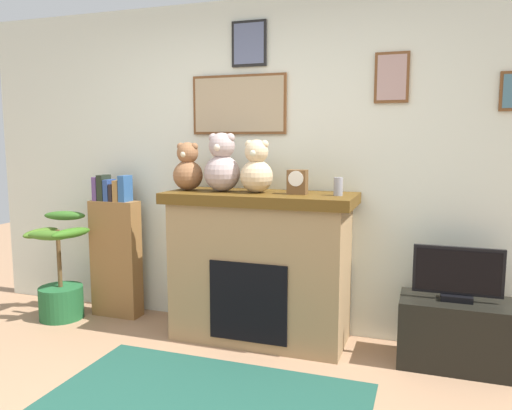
% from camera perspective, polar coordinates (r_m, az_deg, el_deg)
% --- Properties ---
extents(back_wall, '(5.20, 0.15, 2.60)m').
position_cam_1_polar(back_wall, '(4.04, 0.94, 4.44)').
color(back_wall, silver).
rests_on(back_wall, ground_plane).
extents(fireplace, '(1.41, 0.61, 1.13)m').
position_cam_1_polar(fireplace, '(3.82, 0.49, -6.93)').
color(fireplace, '#96764E').
rests_on(fireplace, ground_plane).
extents(bookshelf, '(0.42, 0.16, 1.22)m').
position_cam_1_polar(bookshelf, '(4.48, -15.69, -5.17)').
color(bookshelf, brown).
rests_on(bookshelf, ground_plane).
extents(potted_plant, '(0.55, 0.48, 0.91)m').
position_cam_1_polar(potted_plant, '(4.61, -21.41, -8.46)').
color(potted_plant, '#1E592D').
rests_on(potted_plant, ground_plane).
extents(tv_stand, '(0.72, 0.40, 0.46)m').
position_cam_1_polar(tv_stand, '(3.72, 21.67, -13.39)').
color(tv_stand, black).
rests_on(tv_stand, ground_plane).
extents(television, '(0.57, 0.14, 0.36)m').
position_cam_1_polar(television, '(3.60, 21.98, -7.40)').
color(television, black).
rests_on(television, tv_stand).
extents(area_rug, '(1.87, 0.97, 0.01)m').
position_cam_1_polar(area_rug, '(3.19, -5.36, -20.90)').
color(area_rug, '#1C483B').
rests_on(area_rug, ground_plane).
extents(candle_jar, '(0.06, 0.06, 0.13)m').
position_cam_1_polar(candle_jar, '(3.55, 9.35, 2.09)').
color(candle_jar, gray).
rests_on(candle_jar, fireplace).
extents(mantel_clock, '(0.14, 0.10, 0.18)m').
position_cam_1_polar(mantel_clock, '(3.61, 4.74, 2.63)').
color(mantel_clock, brown).
rests_on(mantel_clock, fireplace).
extents(teddy_bear_tan, '(0.23, 0.23, 0.37)m').
position_cam_1_polar(teddy_bear_tan, '(3.91, -7.77, 4.12)').
color(teddy_bear_tan, brown).
rests_on(teddy_bear_tan, fireplace).
extents(teddy_bear_grey, '(0.27, 0.27, 0.44)m').
position_cam_1_polar(teddy_bear_grey, '(3.79, -3.90, 4.55)').
color(teddy_bear_grey, '#A79391').
rests_on(teddy_bear_grey, fireplace).
extents(teddy_bear_brown, '(0.24, 0.24, 0.39)m').
position_cam_1_polar(teddy_bear_brown, '(3.69, 0.05, 4.13)').
color(teddy_bear_brown, '#CFB68D').
rests_on(teddy_bear_brown, fireplace).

